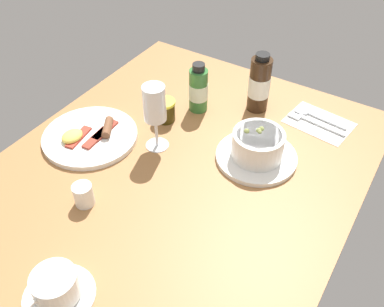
{
  "coord_description": "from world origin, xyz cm",
  "views": [
    {
      "loc": [
        -59.61,
        -43.6,
        74.87
      ],
      "look_at": [
        3.76,
        -4.11,
        6.98
      ],
      "focal_mm": 40.57,
      "sensor_mm": 36.0,
      "label": 1
    }
  ],
  "objects_px": {
    "porridge_bowl": "(257,147)",
    "cutlery_setting": "(318,122)",
    "sauce_bottle_green": "(198,89)",
    "breakfast_plate": "(90,136)",
    "wine_glass": "(155,106)",
    "jam_jar": "(165,110)",
    "creamer_jug": "(83,195)",
    "sauce_bottle_brown": "(259,84)",
    "coffee_cup": "(57,288)"
  },
  "relations": [
    {
      "from": "wine_glass",
      "to": "jam_jar",
      "type": "bearing_deg",
      "value": 23.56
    },
    {
      "from": "creamer_jug",
      "to": "jam_jar",
      "type": "bearing_deg",
      "value": 3.46
    },
    {
      "from": "creamer_jug",
      "to": "breakfast_plate",
      "type": "bearing_deg",
      "value": 39.1
    },
    {
      "from": "cutlery_setting",
      "to": "creamer_jug",
      "type": "height_order",
      "value": "creamer_jug"
    },
    {
      "from": "cutlery_setting",
      "to": "wine_glass",
      "type": "bearing_deg",
      "value": 134.35
    },
    {
      "from": "porridge_bowl",
      "to": "sauce_bottle_brown",
      "type": "bearing_deg",
      "value": 25.35
    },
    {
      "from": "jam_jar",
      "to": "sauce_bottle_green",
      "type": "bearing_deg",
      "value": -29.07
    },
    {
      "from": "sauce_bottle_brown",
      "to": "wine_glass",
      "type": "bearing_deg",
      "value": 152.61
    },
    {
      "from": "breakfast_plate",
      "to": "sauce_bottle_brown",
      "type": "bearing_deg",
      "value": -41.29
    },
    {
      "from": "cutlery_setting",
      "to": "creamer_jug",
      "type": "bearing_deg",
      "value": 148.56
    },
    {
      "from": "coffee_cup",
      "to": "wine_glass",
      "type": "distance_m",
      "value": 0.47
    },
    {
      "from": "coffee_cup",
      "to": "breakfast_plate",
      "type": "xyz_separation_m",
      "value": [
        0.38,
        0.26,
        -0.02
      ]
    },
    {
      "from": "sauce_bottle_green",
      "to": "breakfast_plate",
      "type": "distance_m",
      "value": 0.32
    },
    {
      "from": "wine_glass",
      "to": "jam_jar",
      "type": "height_order",
      "value": "wine_glass"
    },
    {
      "from": "porridge_bowl",
      "to": "coffee_cup",
      "type": "height_order",
      "value": "porridge_bowl"
    },
    {
      "from": "cutlery_setting",
      "to": "porridge_bowl",
      "type": "bearing_deg",
      "value": 160.18
    },
    {
      "from": "wine_glass",
      "to": "sauce_bottle_green",
      "type": "height_order",
      "value": "wine_glass"
    },
    {
      "from": "jam_jar",
      "to": "breakfast_plate",
      "type": "bearing_deg",
      "value": 145.02
    },
    {
      "from": "sauce_bottle_green",
      "to": "breakfast_plate",
      "type": "bearing_deg",
      "value": 146.97
    },
    {
      "from": "porridge_bowl",
      "to": "coffee_cup",
      "type": "xyz_separation_m",
      "value": [
        -0.54,
        0.15,
        -0.01
      ]
    },
    {
      "from": "coffee_cup",
      "to": "creamer_jug",
      "type": "relative_size",
      "value": 2.35
    },
    {
      "from": "breakfast_plate",
      "to": "creamer_jug",
      "type": "bearing_deg",
      "value": -140.9
    },
    {
      "from": "cutlery_setting",
      "to": "wine_glass",
      "type": "height_order",
      "value": "wine_glass"
    },
    {
      "from": "jam_jar",
      "to": "sauce_bottle_green",
      "type": "height_order",
      "value": "sauce_bottle_green"
    },
    {
      "from": "jam_jar",
      "to": "creamer_jug",
      "type": "bearing_deg",
      "value": -176.54
    },
    {
      "from": "cutlery_setting",
      "to": "coffee_cup",
      "type": "xyz_separation_m",
      "value": [
        -0.77,
        0.23,
        0.03
      ]
    },
    {
      "from": "wine_glass",
      "to": "jam_jar",
      "type": "distance_m",
      "value": 0.15
    },
    {
      "from": "wine_glass",
      "to": "cutlery_setting",
      "type": "bearing_deg",
      "value": -45.65
    },
    {
      "from": "creamer_jug",
      "to": "sauce_bottle_brown",
      "type": "xyz_separation_m",
      "value": [
        0.54,
        -0.17,
        0.05
      ]
    },
    {
      "from": "coffee_cup",
      "to": "creamer_jug",
      "type": "bearing_deg",
      "value": 30.66
    },
    {
      "from": "breakfast_plate",
      "to": "porridge_bowl",
      "type": "bearing_deg",
      "value": -68.19
    },
    {
      "from": "cutlery_setting",
      "to": "jam_jar",
      "type": "bearing_deg",
      "value": 120.11
    },
    {
      "from": "wine_glass",
      "to": "sauce_bottle_brown",
      "type": "height_order",
      "value": "wine_glass"
    },
    {
      "from": "sauce_bottle_green",
      "to": "breakfast_plate",
      "type": "xyz_separation_m",
      "value": [
        -0.27,
        0.17,
        -0.06
      ]
    },
    {
      "from": "creamer_jug",
      "to": "wine_glass",
      "type": "distance_m",
      "value": 0.27
    },
    {
      "from": "creamer_jug",
      "to": "jam_jar",
      "type": "relative_size",
      "value": 0.95
    },
    {
      "from": "cutlery_setting",
      "to": "breakfast_plate",
      "type": "height_order",
      "value": "breakfast_plate"
    },
    {
      "from": "breakfast_plate",
      "to": "wine_glass",
      "type": "bearing_deg",
      "value": -66.42
    },
    {
      "from": "cutlery_setting",
      "to": "sauce_bottle_green",
      "type": "relative_size",
      "value": 1.27
    },
    {
      "from": "porridge_bowl",
      "to": "cutlery_setting",
      "type": "relative_size",
      "value": 1.1
    },
    {
      "from": "sauce_bottle_green",
      "to": "creamer_jug",
      "type": "bearing_deg",
      "value": 176.14
    },
    {
      "from": "wine_glass",
      "to": "sauce_bottle_brown",
      "type": "relative_size",
      "value": 1.04
    },
    {
      "from": "wine_glass",
      "to": "breakfast_plate",
      "type": "relative_size",
      "value": 0.73
    },
    {
      "from": "creamer_jug",
      "to": "breakfast_plate",
      "type": "distance_m",
      "value": 0.23
    },
    {
      "from": "porridge_bowl",
      "to": "creamer_jug",
      "type": "distance_m",
      "value": 0.43
    },
    {
      "from": "wine_glass",
      "to": "sauce_bottle_green",
      "type": "relative_size",
      "value": 1.24
    },
    {
      "from": "wine_glass",
      "to": "sauce_bottle_green",
      "type": "xyz_separation_m",
      "value": [
        0.2,
        -0.01,
        -0.06
      ]
    },
    {
      "from": "creamer_jug",
      "to": "jam_jar",
      "type": "height_order",
      "value": "jam_jar"
    },
    {
      "from": "porridge_bowl",
      "to": "sauce_bottle_brown",
      "type": "height_order",
      "value": "sauce_bottle_brown"
    },
    {
      "from": "porridge_bowl",
      "to": "creamer_jug",
      "type": "xyz_separation_m",
      "value": [
        -0.34,
        0.27,
        -0.01
      ]
    }
  ]
}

